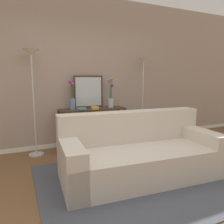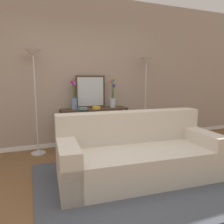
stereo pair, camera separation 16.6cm
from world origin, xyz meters
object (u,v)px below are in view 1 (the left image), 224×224
vase_tall_flowers (72,97)px  vase_short_flowers (111,98)px  floor_lamp_left (32,73)px  wall_mirror (89,92)px  book_stack (81,109)px  book_row_under_console (73,147)px  floor_lamp_right (143,76)px  couch (140,154)px  fruit_bowl (95,108)px  console_table (93,121)px

vase_tall_flowers → vase_short_flowers: (0.78, -0.03, -0.03)m
floor_lamp_left → wall_mirror: (1.05, 0.16, -0.35)m
book_stack → book_row_under_console: 0.77m
vase_short_flowers → book_stack: (-0.65, -0.12, -0.18)m
floor_lamp_right → book_stack: (-1.39, -0.11, -0.60)m
couch → book_row_under_console: (-0.61, 1.46, -0.25)m
wall_mirror → floor_lamp_left: bearing=-171.5°
couch → vase_short_flowers: bearing=82.5°
floor_lamp_left → book_row_under_console: floor_lamp_left is taller
wall_mirror → fruit_bowl: bearing=-81.1°
console_table → floor_lamp_left: floor_lamp_left is taller
console_table → wall_mirror: 0.58m
couch → wall_mirror: 1.81m
floor_lamp_left → floor_lamp_right: 2.21m
couch → book_stack: couch is taller
floor_lamp_left → book_row_under_console: size_ratio=7.99×
floor_lamp_right → fruit_bowl: floor_lamp_right is taller
couch → floor_lamp_left: size_ratio=1.22×
floor_lamp_right → wall_mirror: size_ratio=2.80×
book_stack → wall_mirror: bearing=48.8°
floor_lamp_left → fruit_bowl: size_ratio=11.89×
wall_mirror → book_row_under_console: bearing=-158.8°
wall_mirror → book_stack: bearing=-131.2°
floor_lamp_left → book_stack: size_ratio=9.77×
console_table → book_stack: (-0.26, -0.11, 0.26)m
vase_short_flowers → vase_tall_flowers: bearing=177.7°
floor_lamp_right → couch: bearing=-122.9°
wall_mirror → book_row_under_console: (-0.38, -0.15, -1.05)m
console_table → floor_lamp_right: (1.13, -0.01, 0.87)m
wall_mirror → vase_tall_flowers: bearing=-162.9°
couch → book_stack: bearing=108.9°
book_stack → book_row_under_console: (-0.15, 0.11, -0.75)m
wall_mirror → fruit_bowl: wall_mirror is taller
floor_lamp_right → vase_short_flowers: size_ratio=3.02×
floor_lamp_left → vase_tall_flowers: bearing=3.9°
vase_short_flowers → book_row_under_console: vase_short_flowers is taller
vase_tall_flowers → wall_mirror: bearing=17.1°
vase_tall_flowers → book_stack: 0.29m
fruit_bowl → book_row_under_console: size_ratio=0.67×
console_table → floor_lamp_left: (-1.08, -0.01, 0.91)m
floor_lamp_left → vase_short_flowers: size_ratio=3.13×
couch → floor_lamp_left: floor_lamp_left is taller
book_stack → floor_lamp_right: bearing=4.3°
book_stack → book_row_under_console: book_stack is taller
book_row_under_console → floor_lamp_right: bearing=-0.3°
floor_lamp_left → fruit_bowl: floor_lamp_left is taller
vase_tall_flowers → vase_short_flowers: 0.78m
couch → floor_lamp_right: bearing=57.1°
fruit_bowl → vase_tall_flowers: bearing=159.5°
console_table → floor_lamp_right: 1.43m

